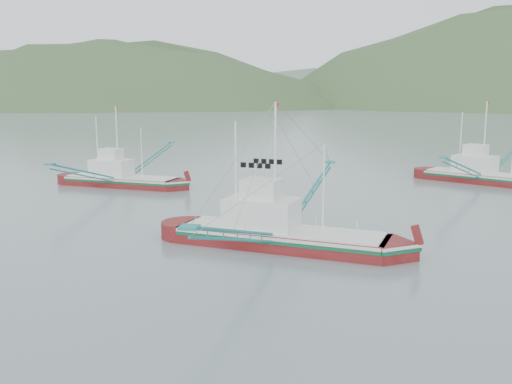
# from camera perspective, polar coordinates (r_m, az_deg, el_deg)

# --- Properties ---
(ground) EXTENTS (1200.00, 1200.00, 0.00)m
(ground) POSITION_cam_1_polar(r_m,az_deg,el_deg) (42.77, -1.46, -5.62)
(ground) COLOR slate
(ground) RESTS_ON ground
(main_boat) EXTENTS (16.38, 28.43, 11.63)m
(main_boat) POSITION_cam_1_polar(r_m,az_deg,el_deg) (42.66, 2.31, -2.82)
(main_boat) COLOR #600E0E
(main_boat) RESTS_ON ground
(bg_boat_right) EXTENTS (18.18, 25.17, 11.07)m
(bg_boat_right) POSITION_cam_1_polar(r_m,az_deg,el_deg) (77.58, 22.01, 2.52)
(bg_boat_right) COLOR #600E0E
(bg_boat_right) RESTS_ON ground
(bg_boat_left) EXTENTS (14.75, 25.79, 10.51)m
(bg_boat_left) POSITION_cam_1_polar(r_m,az_deg,el_deg) (71.79, -13.40, 1.92)
(bg_boat_left) COLOR #600E0E
(bg_boat_left) RESTS_ON ground
(headland_left) EXTENTS (448.00, 308.00, 210.00)m
(headland_left) POSITION_cam_1_polar(r_m,az_deg,el_deg) (442.60, -14.93, 8.29)
(headland_left) COLOR #38532A
(headland_left) RESTS_ON ground
(ridge_distant) EXTENTS (960.00, 400.00, 240.00)m
(ridge_distant) POSITION_cam_1_polar(r_m,az_deg,el_deg) (600.77, 12.64, 8.78)
(ridge_distant) COLOR slate
(ridge_distant) RESTS_ON ground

